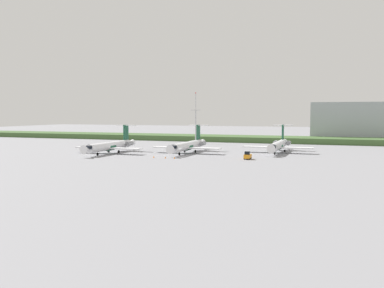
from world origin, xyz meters
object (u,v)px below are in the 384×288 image
Objects in this scene: regional_jet_second at (188,145)px; antenna_mast at (196,122)px; baggage_tug at (248,156)px; safety_cone_rear_marker at (175,158)px; regional_jet_nearest at (111,146)px; safety_cone_mid_marker at (165,157)px; regional_jet_third at (278,145)px; safety_cone_front_marker at (154,157)px.

antenna_mast is at bearing 105.81° from regional_jet_second.
baggage_tug is at bearing -28.43° from regional_jet_second.
baggage_tug is 5.82× the size of safety_cone_rear_marker.
regional_jet_nearest is 24.38m from safety_cone_mid_marker.
regional_jet_nearest is 1.00× the size of regional_jet_second.
safety_cone_front_marker is (-32.28, -28.68, -2.26)m from regional_jet_third.
safety_cone_mid_marker is at bearing -5.60° from safety_cone_front_marker.
baggage_tug reaches higher than safety_cone_rear_marker.
regional_jet_third is at bearing 22.10° from regional_jet_nearest.
safety_cone_rear_marker is at bearing -131.30° from regional_jet_third.
antenna_mast reaches higher than regional_jet_nearest.
regional_jet_third is 38.77m from safety_cone_rear_marker.
baggage_tug reaches higher than safety_cone_mid_marker.
regional_jet_third is (51.25, 20.81, 0.00)m from regional_jet_nearest.
regional_jet_third is (27.75, 11.52, 0.00)m from regional_jet_second.
regional_jet_nearest and regional_jet_second have the same top height.
regional_jet_second is 56.36× the size of safety_cone_mid_marker.
baggage_tug is (22.41, -12.13, -1.53)m from regional_jet_second.
regional_jet_second reaches higher than safety_cone_rear_marker.
antenna_mast is at bearing 122.22° from baggage_tug.
regional_jet_third reaches higher than baggage_tug.
antenna_mast reaches higher than safety_cone_front_marker.
regional_jet_second is 17.69m from safety_cone_mid_marker.
safety_cone_mid_marker is (11.37, -60.09, -8.83)m from antenna_mast.
antenna_mast is at bearing 103.34° from safety_cone_rear_marker.
regional_jet_nearest is 46.03m from baggage_tug.
regional_jet_third is at bearing 22.55° from regional_jet_second.
regional_jet_second is 1.42× the size of antenna_mast.
regional_jet_nearest reaches higher than safety_cone_front_marker.
regional_jet_nearest is 53.50m from antenna_mast.
regional_jet_second is (23.51, 9.28, 0.00)m from regional_jet_nearest.
regional_jet_second is at bearing 75.19° from safety_cone_front_marker.
safety_cone_front_marker is 3.88m from safety_cone_mid_marker.
regional_jet_third reaches higher than safety_cone_rear_marker.
regional_jet_third is 9.69× the size of baggage_tug.
safety_cone_mid_marker is at bearing -79.28° from antenna_mast.
antenna_mast is 39.77× the size of safety_cone_front_marker.
safety_cone_mid_marker is at bearing -166.84° from baggage_tug.
baggage_tug is 27.42m from safety_cone_front_marker.
regional_jet_nearest is 9.69× the size of baggage_tug.
regional_jet_second reaches higher than safety_cone_mid_marker.
regional_jet_second is at bearing 87.78° from safety_cone_mid_marker.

